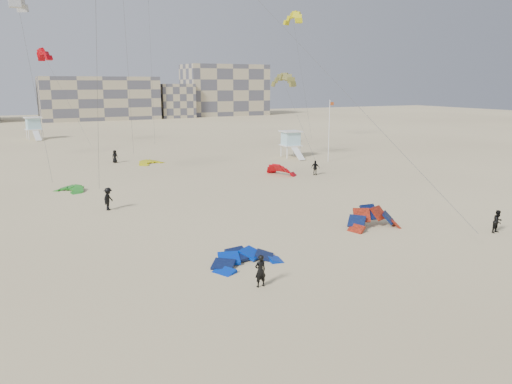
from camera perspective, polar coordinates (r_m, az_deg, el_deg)
name	(u,v)px	position (r m, az deg, el deg)	size (l,w,h in m)	color
ground	(314,283)	(26.76, 6.67, -10.29)	(320.00, 320.00, 0.00)	beige
kite_ground_blue	(246,264)	(29.21, -1.11, -8.22)	(4.20, 4.28, 1.17)	#0017C0
kite_ground_orange	(373,228)	(37.13, 13.28, -4.03)	(4.05, 3.30, 2.44)	red
kite_ground_green	(70,191)	(51.52, -20.51, 0.07)	(3.10, 3.21, 0.91)	green
kite_ground_red_far	(281,175)	(57.08, 2.89, 1.98)	(3.69, 3.16, 2.16)	red
kite_ground_yellow	(151,164)	(66.18, -11.92, 3.17)	(3.45, 3.58, 0.80)	#DCCC09
kitesurfer_main	(260,271)	(25.82, 0.50, -9.00)	(0.63, 0.41, 1.73)	black
kitesurfer_b	(498,222)	(38.70, 25.91, -3.05)	(0.79, 0.61, 1.62)	black
kitesurfer_c	(108,199)	(42.72, -16.53, -0.77)	(1.22, 0.70, 1.89)	black
kitesurfer_d	(315,168)	(57.05, 6.79, 2.76)	(0.99, 0.41, 1.68)	black
kitesurfer_e	(115,156)	(68.12, -15.83, 3.93)	(0.82, 0.53, 1.67)	black
kitesurfer_f	(294,137)	(89.18, 4.39, 6.32)	(1.74, 0.56, 1.88)	black
kite_fly_grey	(17,2)	(53.26, -25.61, 19.00)	(4.09, 4.67, 17.72)	silver
kite_fly_olive	(283,82)	(66.52, 3.15, 12.50)	(4.61, 11.42, 10.77)	olive
kite_fly_yellow	(293,19)	(86.90, 4.26, 19.09)	(4.54, 5.06, 21.03)	#DCCC09
kite_fly_red	(44,56)	(87.64, -23.06, 14.14)	(7.13, 12.23, 14.94)	red
lifeguard_tower_near	(291,144)	(70.50, 3.99, 5.47)	(2.82, 5.18, 3.72)	white
lifeguard_tower_far	(34,128)	(101.91, -24.06, 6.66)	(3.25, 5.81, 4.11)	white
flagpole	(329,130)	(66.73, 8.36, 7.07)	(0.66, 0.10, 8.13)	white
condo_mid	(99,98)	(152.55, -17.53, 10.20)	(32.00, 16.00, 12.00)	tan
condo_east	(225,90)	(165.38, -3.60, 11.55)	(26.00, 14.00, 16.00)	tan
condo_fill_right	(175,101)	(155.57, -9.24, 10.26)	(10.00, 10.00, 10.00)	tan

